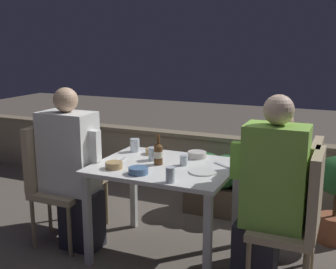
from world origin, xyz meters
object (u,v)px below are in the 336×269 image
object	(u,v)px
person_green_blouse	(269,195)
chair_right_far	(301,197)
chair_right_near	(301,213)
chair_left_near	(52,174)
chair_left_far	(67,164)
potted_plant	(336,190)
beer_bottle	(158,153)
person_white_polo	(73,169)
person_blue_shirt	(271,191)

from	to	relation	value
person_green_blouse	chair_right_far	xyz separation A→B (m)	(0.17, 0.28, -0.09)
chair_right_near	chair_right_far	distance (m)	0.28
chair_left_near	chair_left_far	bearing A→B (deg)	102.41
chair_right_near	person_green_blouse	xyz separation A→B (m)	(-0.20, 0.00, 0.09)
chair_right_far	potted_plant	bearing A→B (deg)	71.27
chair_left_far	potted_plant	world-z (taller)	chair_left_far
chair_left_near	chair_right_far	bearing A→B (deg)	8.13
person_green_blouse	chair_right_far	distance (m)	0.34
chair_right_near	potted_plant	xyz separation A→B (m)	(0.18, 0.91, -0.13)
person_green_blouse	beer_bottle	world-z (taller)	person_green_blouse
chair_left_far	chair_right_near	xyz separation A→B (m)	(2.00, -0.29, 0.00)
chair_left_near	potted_plant	world-z (taller)	chair_left_near
person_white_polo	chair_right_far	size ratio (longest dim) A/B	1.31
chair_right_near	potted_plant	size ratio (longest dim) A/B	1.34
chair_left_far	beer_bottle	size ratio (longest dim) A/B	4.33
chair_left_near	beer_bottle	xyz separation A→B (m)	(0.88, 0.14, 0.24)
chair_right_far	person_blue_shirt	distance (m)	0.21
chair_right_far	chair_left_far	bearing A→B (deg)	179.85
beer_bottle	person_white_polo	bearing A→B (deg)	-168.53
potted_plant	beer_bottle	bearing A→B (deg)	-148.15
chair_left_near	chair_right_near	world-z (taller)	same
chair_left_far	person_blue_shirt	world-z (taller)	person_blue_shirt
chair_right_near	potted_plant	bearing A→B (deg)	78.65
person_blue_shirt	chair_left_far	bearing A→B (deg)	179.83
person_green_blouse	chair_left_far	bearing A→B (deg)	170.98
chair_left_near	beer_bottle	bearing A→B (deg)	8.89
person_white_polo	chair_right_near	distance (m)	1.74
chair_left_near	chair_right_far	world-z (taller)	same
chair_left_far	potted_plant	size ratio (longest dim) A/B	1.34
chair_right_near	person_white_polo	bearing A→B (deg)	179.75
chair_right_far	potted_plant	xyz separation A→B (m)	(0.22, 0.63, -0.13)
chair_right_far	beer_bottle	distance (m)	1.06
chair_left_near	potted_plant	size ratio (longest dim) A/B	1.34
chair_left_near	person_white_polo	distance (m)	0.21
chair_right_near	person_blue_shirt	size ratio (longest dim) A/B	0.83
person_blue_shirt	beer_bottle	size ratio (longest dim) A/B	5.25
person_green_blouse	chair_right_far	world-z (taller)	person_green_blouse
person_white_polo	potted_plant	xyz separation A→B (m)	(1.92, 0.91, -0.20)
chair_left_near	chair_right_near	distance (m)	1.94
person_green_blouse	beer_bottle	distance (m)	0.88
beer_bottle	chair_left_far	bearing A→B (deg)	171.62
chair_left_far	chair_right_far	distance (m)	1.97
person_white_polo	person_green_blouse	world-z (taller)	person_green_blouse
potted_plant	person_blue_shirt	bearing A→B (deg)	-123.61
person_green_blouse	person_blue_shirt	size ratio (longest dim) A/B	1.11
person_blue_shirt	beer_bottle	xyz separation A→B (m)	(-0.82, -0.13, 0.22)
chair_left_near	chair_left_far	world-z (taller)	same
chair_right_near	beer_bottle	world-z (taller)	chair_right_near
person_white_polo	person_blue_shirt	world-z (taller)	person_white_polo
person_green_blouse	potted_plant	distance (m)	1.02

